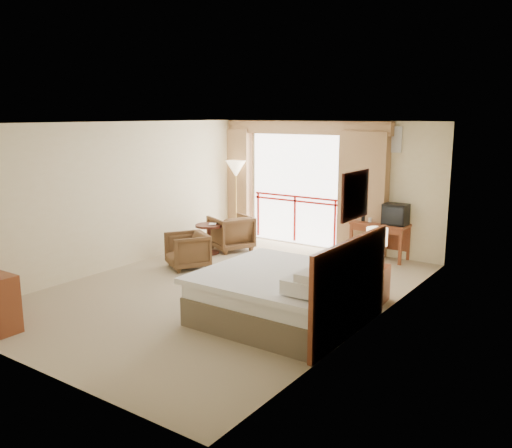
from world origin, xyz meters
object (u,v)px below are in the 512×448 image
Objects in this scene: armchair_far at (231,249)px; floor_lamp at (236,172)px; side_table at (209,234)px; bed at (286,294)px; table_lamp at (377,237)px; desk at (381,230)px; armchair_near at (188,268)px; wastebasket at (347,256)px; nightstand at (373,284)px; tv at (396,214)px.

armchair_far is 0.45× the size of floor_lamp.
side_table is at bearing 8.54° from armchair_far.
bed is 1.18× the size of floor_lamp.
bed is 1.75m from table_lamp.
desk is 1.53× the size of armchair_near.
bed is 3.17m from armchair_near.
wastebasket is (-0.59, 3.18, -0.23)m from bed.
bed is 1.59m from nightstand.
table_lamp reaches higher than wastebasket.
floor_lamp reaches higher than desk.
table_lamp is 4.04m from side_table.
side_table is (-0.34, 1.04, 0.42)m from armchair_near.
tv is (-0.60, 2.38, -0.07)m from table_lamp.
bed is 3.81× the size of nightstand.
nightstand is 1.88× the size of wastebasket.
armchair_near is 1.17m from side_table.
nightstand is 2.17m from wastebasket.
armchair_far is (-2.50, -0.42, -0.15)m from wastebasket.
side_table is at bearing -163.31° from tv.
wastebasket is at bearing 121.39° from nightstand.
floor_lamp reaches higher than wastebasket.
armchair_near is 1.20× the size of side_table.
nightstand is 0.31× the size of floor_lamp.
desk is 2.45× the size of tv.
desk is 1.83× the size of side_table.
table_lamp is 4.11m from armchair_far.
floor_lamp is (-0.40, 1.47, 1.13)m from side_table.
armchair_near is (-2.99, -2.67, -0.93)m from tv.
table_lamp reaches higher than armchair_near.
bed is 7.14× the size of wastebasket.
tv reaches higher than desk.
side_table is (-3.93, 0.79, 0.14)m from nightstand.
table_lamp is (0.69, 1.48, 0.62)m from bed.
side_table is (-0.16, -0.53, 0.42)m from armchair_far.
floor_lamp reaches higher than armchair_far.
armchair_near reaches higher than wastebasket.
wastebasket is 2.84m from side_table.
tv is 4.12m from armchair_near.
desk is (-0.90, 2.48, 0.29)m from nightstand.
table_lamp is 0.32× the size of floor_lamp.
table_lamp is at bearing 35.55° from armchair_near.
armchair_near is (0.18, -1.57, 0.00)m from armchair_far.
floor_lamp is (-0.74, 2.50, 1.55)m from armchair_near.
nightstand reaches higher than wastebasket.
wastebasket is 3.06m from armchair_near.
bed is at bearing -79.52° from wastebasket.
armchair_near is 0.41× the size of floor_lamp.
desk is (-0.22, 3.92, 0.19)m from bed.
table_lamp is at bearing -85.27° from tv.
floor_lamp is (-0.56, 0.93, 1.55)m from armchair_far.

